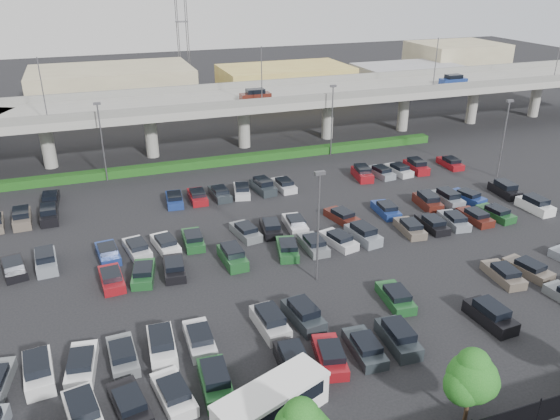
% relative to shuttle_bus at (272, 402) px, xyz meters
% --- Properties ---
extents(ground, '(280.00, 280.00, 0.00)m').
position_rel_shuttle_bus_xyz_m(ground, '(9.09, 22.17, -1.31)').
color(ground, black).
extents(overpass, '(150.00, 13.00, 15.80)m').
position_rel_shuttle_bus_xyz_m(overpass, '(8.92, 54.14, 5.66)').
color(overpass, gray).
rests_on(overpass, ground).
extents(hedge, '(66.00, 1.60, 1.10)m').
position_rel_shuttle_bus_xyz_m(hedge, '(9.09, 47.17, -0.76)').
color(hedge, '#184213').
rests_on(hedge, ground).
extents(tree_row, '(65.07, 3.66, 5.94)m').
position_rel_shuttle_bus_xyz_m(tree_row, '(9.80, -4.35, 2.21)').
color(tree_row, '#332316').
rests_on(tree_row, ground).
extents(shuttle_bus, '(7.91, 5.03, 2.41)m').
position_rel_shuttle_bus_xyz_m(shuttle_bus, '(0.00, 0.00, 0.00)').
color(shuttle_bus, white).
rests_on(shuttle_bus, ground).
extents(parked_cars, '(62.95, 41.60, 1.67)m').
position_rel_shuttle_bus_xyz_m(parked_cars, '(7.70, 18.30, -0.70)').
color(parked_cars, white).
rests_on(parked_cars, ground).
extents(light_poles, '(66.90, 48.38, 10.30)m').
position_rel_shuttle_bus_xyz_m(light_poles, '(4.97, 24.17, 4.93)').
color(light_poles, '#535258').
rests_on(light_poles, ground).
extents(distant_buildings, '(138.00, 24.00, 9.00)m').
position_rel_shuttle_bus_xyz_m(distant_buildings, '(21.47, 83.99, 2.43)').
color(distant_buildings, gray).
rests_on(distant_buildings, ground).
extents(comm_tower, '(2.40, 2.40, 30.00)m').
position_rel_shuttle_bus_xyz_m(comm_tower, '(13.09, 96.17, 14.30)').
color(comm_tower, '#535258').
rests_on(comm_tower, ground).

